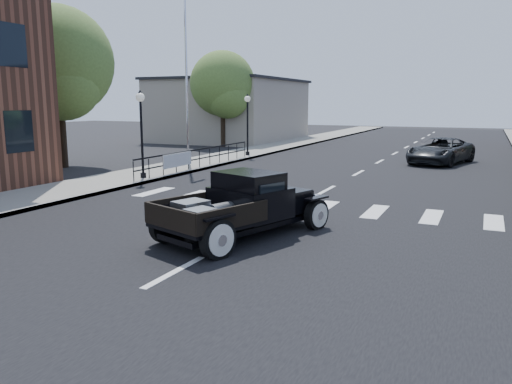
% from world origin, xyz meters
% --- Properties ---
extents(ground, '(120.00, 120.00, 0.00)m').
position_xyz_m(ground, '(0.00, 0.00, 0.00)').
color(ground, black).
rests_on(ground, ground).
extents(road, '(14.00, 80.00, 0.02)m').
position_xyz_m(road, '(0.00, 15.00, 0.01)').
color(road, black).
rests_on(road, ground).
extents(road_markings, '(12.00, 60.00, 0.06)m').
position_xyz_m(road_markings, '(0.00, 10.00, 0.00)').
color(road_markings, silver).
rests_on(road_markings, ground).
extents(sidewalk_left, '(3.00, 80.00, 0.15)m').
position_xyz_m(sidewalk_left, '(-8.50, 15.00, 0.07)').
color(sidewalk_left, gray).
rests_on(sidewalk_left, ground).
extents(low_building_left, '(10.00, 12.00, 5.00)m').
position_xyz_m(low_building_left, '(-15.00, 28.00, 2.50)').
color(low_building_left, gray).
rests_on(low_building_left, ground).
extents(railing, '(0.08, 10.00, 1.00)m').
position_xyz_m(railing, '(-7.30, 10.00, 0.65)').
color(railing, black).
rests_on(railing, sidewalk_left).
extents(banner, '(0.04, 2.20, 0.60)m').
position_xyz_m(banner, '(-7.22, 8.00, 0.45)').
color(banner, silver).
rests_on(banner, sidewalk_left).
extents(lamp_post_b, '(0.36, 0.36, 3.59)m').
position_xyz_m(lamp_post_b, '(-7.60, 6.00, 1.94)').
color(lamp_post_b, black).
rests_on(lamp_post_b, sidewalk_left).
extents(lamp_post_c, '(0.36, 0.36, 3.59)m').
position_xyz_m(lamp_post_c, '(-7.60, 16.00, 1.94)').
color(lamp_post_c, black).
rests_on(lamp_post_c, sidewalk_left).
extents(flagpole, '(0.12, 0.12, 12.81)m').
position_xyz_m(flagpole, '(-9.20, 12.00, 6.56)').
color(flagpole, silver).
rests_on(flagpole, sidewalk_left).
extents(big_tree_near, '(5.37, 5.37, 7.89)m').
position_xyz_m(big_tree_near, '(-14.00, 8.00, 3.95)').
color(big_tree_near, '#4A662C').
rests_on(big_tree_near, ground).
extents(big_tree_far, '(4.73, 4.73, 6.95)m').
position_xyz_m(big_tree_far, '(-12.50, 22.00, 3.48)').
color(big_tree_far, '#4A662C').
rests_on(big_tree_far, ground).
extents(hotrod_pickup, '(3.58, 5.11, 1.61)m').
position_xyz_m(hotrod_pickup, '(0.04, -0.12, 0.81)').
color(hotrod_pickup, black).
rests_on(hotrod_pickup, ground).
extents(second_car, '(3.52, 5.35, 1.37)m').
position_xyz_m(second_car, '(3.09, 17.50, 0.68)').
color(second_car, black).
rests_on(second_car, ground).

